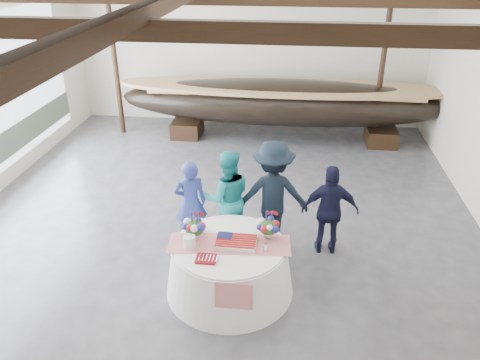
# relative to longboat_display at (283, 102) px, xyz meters

# --- Properties ---
(floor) EXTENTS (10.00, 12.00, 0.01)m
(floor) POSITION_rel_longboat_display_xyz_m (-1.05, -4.68, -1.06)
(floor) COLOR #3D3D42
(floor) RESTS_ON ground
(wall_back) EXTENTS (10.00, 0.02, 4.50)m
(wall_back) POSITION_rel_longboat_display_xyz_m (-1.05, 1.32, 1.19)
(wall_back) COLOR silver
(wall_back) RESTS_ON ground
(pavilion_structure) EXTENTS (9.80, 11.76, 4.50)m
(pavilion_structure) POSITION_rel_longboat_display_xyz_m (-1.05, -3.88, 2.94)
(pavilion_structure) COLOR black
(pavilion_structure) RESTS_ON ground
(longboat_display) EXTENTS (8.88, 1.78, 1.67)m
(longboat_display) POSITION_rel_longboat_display_xyz_m (0.00, 0.00, 0.00)
(longboat_display) COLOR black
(longboat_display) RESTS_ON ground
(banquet_table) EXTENTS (1.99, 1.99, 0.85)m
(banquet_table) POSITION_rel_longboat_display_xyz_m (-0.60, -6.38, -0.64)
(banquet_table) COLOR white
(banquet_table) RESTS_ON ground
(tabletop_items) EXTENTS (1.87, 0.95, 0.40)m
(tabletop_items) POSITION_rel_longboat_display_xyz_m (-0.63, -6.29, -0.07)
(tabletop_items) COLOR red
(tabletop_items) RESTS_ON banquet_table
(guest_woman_blue) EXTENTS (0.67, 0.55, 1.59)m
(guest_woman_blue) POSITION_rel_longboat_display_xyz_m (-1.46, -5.13, -0.27)
(guest_woman_blue) COLOR navy
(guest_woman_blue) RESTS_ON ground
(guest_woman_teal) EXTENTS (1.00, 0.86, 1.79)m
(guest_woman_teal) POSITION_rel_longboat_display_xyz_m (-0.81, -5.05, -0.17)
(guest_woman_teal) COLOR teal
(guest_woman_teal) RESTS_ON ground
(guest_man_left) EXTENTS (1.32, 0.83, 1.96)m
(guest_man_left) POSITION_rel_longboat_display_xyz_m (-0.02, -4.99, -0.08)
(guest_man_left) COLOR black
(guest_man_left) RESTS_ON ground
(guest_man_right) EXTENTS (0.98, 0.44, 1.65)m
(guest_man_right) POSITION_rel_longboat_display_xyz_m (0.97, -5.17, -0.24)
(guest_man_right) COLOR black
(guest_man_right) RESTS_ON ground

